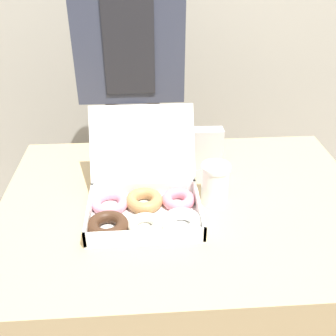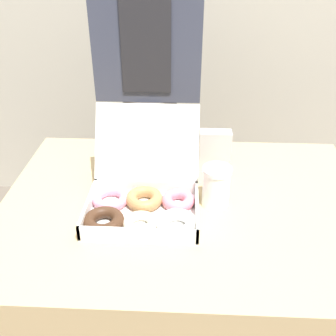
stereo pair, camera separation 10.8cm
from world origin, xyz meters
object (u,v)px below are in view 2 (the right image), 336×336
Objects in this scene: donut_box at (142,202)px; napkin_holder at (215,151)px; person_customer at (150,91)px; coffee_cup at (216,186)px.

napkin_holder is at bearing 49.20° from donut_box.
donut_box is at bearing -130.80° from napkin_holder.
donut_box is 0.22× the size of person_customer.
napkin_holder is 0.48m from person_customer.
person_customer is (-0.25, 0.41, 0.05)m from napkin_holder.
person_customer is at bearing 121.52° from napkin_holder.
coffee_cup is at bearing 13.43° from donut_box.
donut_box reaches higher than napkin_holder.
donut_box reaches higher than coffee_cup.
person_customer reaches higher than donut_box.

